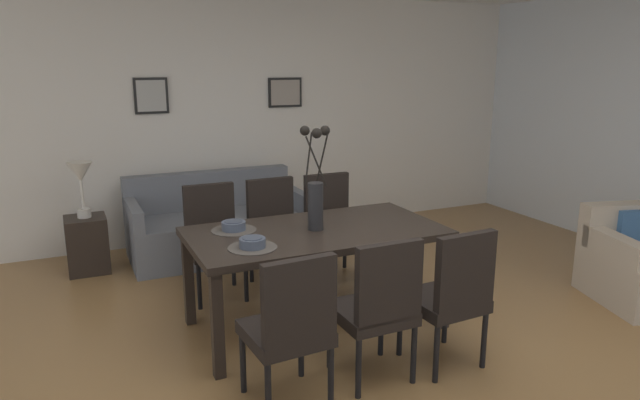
{
  "coord_description": "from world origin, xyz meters",
  "views": [
    {
      "loc": [
        -1.68,
        -2.87,
        1.92
      ],
      "look_at": [
        0.01,
        0.85,
        0.92
      ],
      "focal_mm": 32.42,
      "sensor_mm": 36.0,
      "label": 1
    }
  ],
  "objects_px": {
    "bowl_near_left": "(252,242)",
    "sofa": "(217,227)",
    "dining_chair_mid_right": "(331,221)",
    "bowl_near_right": "(234,225)",
    "dining_chair_far_left": "(378,303)",
    "centerpiece_vase": "(315,191)",
    "framed_picture_center": "(285,92)",
    "dining_table": "(316,239)",
    "table_lamp": "(81,177)",
    "side_table": "(87,244)",
    "dining_chair_far_right": "(275,227)",
    "dining_chair_near_right": "(213,235)",
    "framed_picture_left": "(151,96)",
    "dining_chair_mid_left": "(452,292)",
    "dining_chair_near_left": "(291,324)"
  },
  "relations": [
    {
      "from": "dining_table",
      "to": "dining_chair_far_left",
      "type": "relative_size",
      "value": 1.96
    },
    {
      "from": "dining_chair_near_right",
      "to": "sofa",
      "type": "bearing_deg",
      "value": 74.28
    },
    {
      "from": "dining_chair_mid_right",
      "to": "framed_picture_center",
      "type": "relative_size",
      "value": 2.38
    },
    {
      "from": "table_lamp",
      "to": "sofa",
      "type": "bearing_deg",
      "value": 0.21
    },
    {
      "from": "dining_chair_mid_right",
      "to": "dining_chair_near_right",
      "type": "bearing_deg",
      "value": 179.7
    },
    {
      "from": "dining_table",
      "to": "dining_chair_far_right",
      "type": "distance_m",
      "value": 0.92
    },
    {
      "from": "sofa",
      "to": "dining_chair_mid_right",
      "type": "bearing_deg",
      "value": -51.9
    },
    {
      "from": "dining_chair_mid_left",
      "to": "bowl_near_left",
      "type": "relative_size",
      "value": 5.41
    },
    {
      "from": "dining_chair_near_left",
      "to": "table_lamp",
      "type": "relative_size",
      "value": 1.8
    },
    {
      "from": "dining_chair_far_right",
      "to": "bowl_near_right",
      "type": "height_order",
      "value": "dining_chair_far_right"
    },
    {
      "from": "centerpiece_vase",
      "to": "sofa",
      "type": "xyz_separation_m",
      "value": [
        -0.24,
        1.9,
        -0.74
      ]
    },
    {
      "from": "bowl_near_left",
      "to": "table_lamp",
      "type": "bearing_deg",
      "value": 113.64
    },
    {
      "from": "bowl_near_left",
      "to": "sofa",
      "type": "xyz_separation_m",
      "value": [
        0.3,
        2.12,
        -0.5
      ]
    },
    {
      "from": "bowl_near_right",
      "to": "side_table",
      "type": "height_order",
      "value": "bowl_near_right"
    },
    {
      "from": "dining_chair_mid_right",
      "to": "centerpiece_vase",
      "type": "relative_size",
      "value": 1.25
    },
    {
      "from": "bowl_near_left",
      "to": "bowl_near_right",
      "type": "bearing_deg",
      "value": 90.0
    },
    {
      "from": "dining_chair_near_left",
      "to": "table_lamp",
      "type": "height_order",
      "value": "table_lamp"
    },
    {
      "from": "dining_chair_far_right",
      "to": "dining_chair_mid_left",
      "type": "height_order",
      "value": "same"
    },
    {
      "from": "framed_picture_center",
      "to": "dining_chair_far_left",
      "type": "bearing_deg",
      "value": -101.9
    },
    {
      "from": "dining_chair_near_right",
      "to": "bowl_near_left",
      "type": "relative_size",
      "value": 5.41
    },
    {
      "from": "dining_chair_mid_right",
      "to": "bowl_near_right",
      "type": "xyz_separation_m",
      "value": [
        -1.09,
        -0.68,
        0.27
      ]
    },
    {
      "from": "dining_chair_near_right",
      "to": "dining_chair_mid_left",
      "type": "xyz_separation_m",
      "value": [
        1.05,
        -1.8,
        0.0
      ]
    },
    {
      "from": "dining_chair_mid_left",
      "to": "dining_chair_near_left",
      "type": "bearing_deg",
      "value": 179.78
    },
    {
      "from": "dining_chair_mid_right",
      "to": "side_table",
      "type": "bearing_deg",
      "value": 153.46
    },
    {
      "from": "bowl_near_left",
      "to": "dining_chair_near_right",
      "type": "bearing_deg",
      "value": 89.2
    },
    {
      "from": "dining_chair_far_right",
      "to": "side_table",
      "type": "distance_m",
      "value": 1.8
    },
    {
      "from": "dining_chair_mid_right",
      "to": "centerpiece_vase",
      "type": "bearing_deg",
      "value": -121.73
    },
    {
      "from": "sofa",
      "to": "framed_picture_left",
      "type": "xyz_separation_m",
      "value": [
        -0.48,
        0.54,
        1.29
      ]
    },
    {
      "from": "centerpiece_vase",
      "to": "sofa",
      "type": "bearing_deg",
      "value": 97.26
    },
    {
      "from": "dining_table",
      "to": "framed_picture_center",
      "type": "height_order",
      "value": "framed_picture_center"
    },
    {
      "from": "dining_chair_mid_right",
      "to": "framed_picture_center",
      "type": "distance_m",
      "value": 1.88
    },
    {
      "from": "dining_table",
      "to": "table_lamp",
      "type": "xyz_separation_m",
      "value": [
        -1.46,
        1.9,
        0.23
      ]
    },
    {
      "from": "side_table",
      "to": "framed_picture_center",
      "type": "relative_size",
      "value": 1.34
    },
    {
      "from": "dining_chair_far_left",
      "to": "bowl_near_right",
      "type": "bearing_deg",
      "value": 117.81
    },
    {
      "from": "dining_chair_mid_left",
      "to": "bowl_near_right",
      "type": "distance_m",
      "value": 1.57
    },
    {
      "from": "dining_chair_mid_right",
      "to": "framed_picture_center",
      "type": "xyz_separation_m",
      "value": [
        0.17,
        1.55,
        1.06
      ]
    },
    {
      "from": "centerpiece_vase",
      "to": "framed_picture_left",
      "type": "xyz_separation_m",
      "value": [
        -0.72,
        2.44,
        0.54
      ]
    },
    {
      "from": "dining_table",
      "to": "framed_picture_center",
      "type": "bearing_deg",
      "value": 73.55
    },
    {
      "from": "bowl_near_left",
      "to": "dining_chair_mid_right",
      "type": "bearing_deg",
      "value": 45.37
    },
    {
      "from": "dining_chair_mid_right",
      "to": "framed_picture_center",
      "type": "height_order",
      "value": "framed_picture_center"
    },
    {
      "from": "dining_chair_mid_right",
      "to": "centerpiece_vase",
      "type": "xyz_separation_m",
      "value": [
        -0.55,
        -0.89,
        0.51
      ]
    },
    {
      "from": "bowl_near_left",
      "to": "framed_picture_center",
      "type": "bearing_deg",
      "value": 64.59
    },
    {
      "from": "dining_chair_far_right",
      "to": "dining_chair_near_right",
      "type": "bearing_deg",
      "value": -178.63
    },
    {
      "from": "framed_picture_center",
      "to": "dining_chair_mid_left",
      "type": "bearing_deg",
      "value": -93.28
    },
    {
      "from": "dining_table",
      "to": "framed_picture_center",
      "type": "distance_m",
      "value": 2.7
    },
    {
      "from": "sofa",
      "to": "dining_table",
      "type": "bearing_deg",
      "value": -82.77
    },
    {
      "from": "side_table",
      "to": "framed_picture_center",
      "type": "distance_m",
      "value": 2.6
    },
    {
      "from": "dining_table",
      "to": "bowl_near_left",
      "type": "height_order",
      "value": "bowl_near_left"
    },
    {
      "from": "dining_chair_near_right",
      "to": "dining_chair_far_left",
      "type": "height_order",
      "value": "same"
    },
    {
      "from": "bowl_near_left",
      "to": "side_table",
      "type": "height_order",
      "value": "bowl_near_left"
    }
  ]
}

